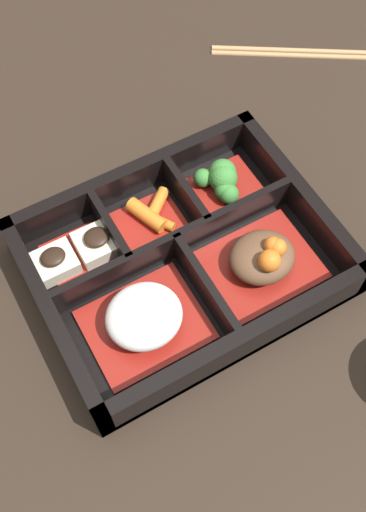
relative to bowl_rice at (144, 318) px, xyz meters
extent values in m
plane|color=black|center=(-0.07, -0.04, -0.03)|extent=(3.00, 3.00, 0.00)
cube|color=black|center=(-0.07, -0.04, -0.02)|extent=(0.29, 0.23, 0.01)
cube|color=black|center=(-0.07, -0.15, -0.01)|extent=(0.29, 0.01, 0.05)
cube|color=black|center=(-0.07, 0.07, -0.01)|extent=(0.29, 0.01, 0.05)
cube|color=black|center=(-0.21, -0.04, -0.01)|extent=(0.01, 0.23, 0.05)
cube|color=black|center=(0.07, -0.04, -0.01)|extent=(0.01, 0.23, 0.05)
cube|color=black|center=(-0.07, -0.06, -0.01)|extent=(0.27, 0.01, 0.05)
cube|color=black|center=(-0.10, -0.10, -0.01)|extent=(0.01, 0.09, 0.05)
cube|color=black|center=(-0.01, -0.10, -0.01)|extent=(0.01, 0.09, 0.05)
cube|color=black|center=(-0.07, 0.00, -0.01)|extent=(0.01, 0.11, 0.05)
cube|color=maroon|center=(-0.13, 0.00, -0.02)|extent=(0.11, 0.09, 0.01)
ellipsoid|color=brown|center=(-0.13, 0.00, 0.00)|extent=(0.07, 0.06, 0.03)
sphere|color=#D1661E|center=(-0.14, 0.00, 0.02)|extent=(0.02, 0.02, 0.02)
sphere|color=#D1661E|center=(-0.13, 0.01, 0.02)|extent=(0.02, 0.02, 0.02)
sphere|color=#D1661E|center=(-0.14, 0.01, 0.02)|extent=(0.02, 0.02, 0.02)
cube|color=maroon|center=(0.00, 0.00, -0.02)|extent=(0.11, 0.09, 0.01)
ellipsoid|color=silver|center=(0.00, 0.00, 0.00)|extent=(0.07, 0.07, 0.04)
cube|color=maroon|center=(-0.15, -0.10, -0.02)|extent=(0.07, 0.06, 0.01)
sphere|color=#387A33|center=(-0.13, -0.12, 0.00)|extent=(0.02, 0.02, 0.02)
sphere|color=#387A33|center=(-0.14, -0.09, 0.00)|extent=(0.02, 0.02, 0.02)
sphere|color=#387A33|center=(-0.15, -0.10, 0.00)|extent=(0.03, 0.03, 0.03)
sphere|color=#387A33|center=(-0.15, -0.11, 0.00)|extent=(0.03, 0.03, 0.03)
sphere|color=#387A33|center=(-0.14, -0.08, 0.00)|extent=(0.02, 0.02, 0.02)
sphere|color=#387A33|center=(-0.15, -0.10, 0.00)|extent=(0.02, 0.02, 0.02)
cube|color=maroon|center=(-0.06, -0.10, -0.02)|extent=(0.07, 0.06, 0.01)
cylinder|color=orange|center=(-0.06, -0.10, -0.01)|extent=(0.03, 0.05, 0.02)
cylinder|color=orange|center=(-0.07, -0.11, -0.01)|extent=(0.04, 0.04, 0.01)
cylinder|color=orange|center=(-0.06, -0.09, -0.01)|extent=(0.03, 0.04, 0.01)
cube|color=maroon|center=(0.03, -0.10, -0.02)|extent=(0.06, 0.06, 0.01)
cube|color=beige|center=(0.00, -0.10, -0.01)|extent=(0.04, 0.04, 0.02)
ellipsoid|color=black|center=(0.00, -0.10, 0.01)|extent=(0.03, 0.02, 0.01)
cube|color=beige|center=(0.05, -0.10, -0.01)|extent=(0.04, 0.04, 0.02)
ellipsoid|color=black|center=(0.05, -0.10, 0.01)|extent=(0.03, 0.02, 0.01)
cylinder|color=#A87F51|center=(-0.36, -0.25, -0.03)|extent=(0.20, 0.13, 0.01)
cylinder|color=#A87F51|center=(-0.35, -0.24, -0.03)|extent=(0.20, 0.13, 0.01)
camera|label=1|loc=(0.08, 0.21, 0.51)|focal=42.00mm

